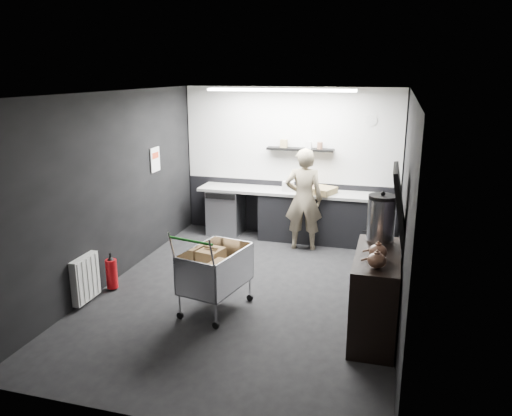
# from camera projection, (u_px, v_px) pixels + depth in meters

# --- Properties ---
(floor) EXTENTS (5.50, 5.50, 0.00)m
(floor) POSITION_uv_depth(u_px,v_px,m) (248.00, 292.00, 6.92)
(floor) COLOR black
(floor) RESTS_ON ground
(ceiling) EXTENTS (5.50, 5.50, 0.00)m
(ceiling) POSITION_uv_depth(u_px,v_px,m) (247.00, 93.00, 6.21)
(ceiling) COLOR silver
(ceiling) RESTS_ON wall_back
(wall_back) EXTENTS (5.50, 0.00, 5.50)m
(wall_back) POSITION_uv_depth(u_px,v_px,m) (290.00, 162.00, 9.11)
(wall_back) COLOR black
(wall_back) RESTS_ON floor
(wall_front) EXTENTS (5.50, 0.00, 5.50)m
(wall_front) POSITION_uv_depth(u_px,v_px,m) (149.00, 278.00, 4.01)
(wall_front) COLOR black
(wall_front) RESTS_ON floor
(wall_left) EXTENTS (0.00, 5.50, 5.50)m
(wall_left) POSITION_uv_depth(u_px,v_px,m) (113.00, 188.00, 7.09)
(wall_left) COLOR black
(wall_left) RESTS_ON floor
(wall_right) EXTENTS (0.00, 5.50, 5.50)m
(wall_right) POSITION_uv_depth(u_px,v_px,m) (405.00, 209.00, 6.04)
(wall_right) COLOR black
(wall_right) RESTS_ON floor
(kitchen_wall_panel) EXTENTS (3.95, 0.02, 1.70)m
(kitchen_wall_panel) POSITION_uv_depth(u_px,v_px,m) (291.00, 135.00, 8.96)
(kitchen_wall_panel) COLOR silver
(kitchen_wall_panel) RESTS_ON wall_back
(dado_panel) EXTENTS (3.95, 0.02, 1.00)m
(dado_panel) POSITION_uv_depth(u_px,v_px,m) (289.00, 207.00, 9.32)
(dado_panel) COLOR black
(dado_panel) RESTS_ON wall_back
(floating_shelf) EXTENTS (1.20, 0.22, 0.04)m
(floating_shelf) POSITION_uv_depth(u_px,v_px,m) (300.00, 149.00, 8.87)
(floating_shelf) COLOR black
(floating_shelf) RESTS_ON wall_back
(wall_clock) EXTENTS (0.20, 0.03, 0.20)m
(wall_clock) POSITION_uv_depth(u_px,v_px,m) (371.00, 120.00, 8.51)
(wall_clock) COLOR silver
(wall_clock) RESTS_ON wall_back
(poster) EXTENTS (0.02, 0.30, 0.40)m
(poster) POSITION_uv_depth(u_px,v_px,m) (155.00, 160.00, 8.23)
(poster) COLOR white
(poster) RESTS_ON wall_left
(poster_red_band) EXTENTS (0.02, 0.22, 0.10)m
(poster_red_band) POSITION_uv_depth(u_px,v_px,m) (155.00, 155.00, 8.21)
(poster_red_band) COLOR red
(poster_red_band) RESTS_ON poster
(radiator) EXTENTS (0.10, 0.50, 0.60)m
(radiator) POSITION_uv_depth(u_px,v_px,m) (85.00, 278.00, 6.50)
(radiator) COLOR silver
(radiator) RESTS_ON wall_left
(ceiling_strip) EXTENTS (2.40, 0.20, 0.04)m
(ceiling_strip) POSITION_uv_depth(u_px,v_px,m) (280.00, 90.00, 7.93)
(ceiling_strip) COLOR white
(ceiling_strip) RESTS_ON ceiling
(prep_counter) EXTENTS (3.20, 0.61, 0.90)m
(prep_counter) POSITION_uv_depth(u_px,v_px,m) (293.00, 215.00, 9.01)
(prep_counter) COLOR black
(prep_counter) RESTS_ON floor
(person) EXTENTS (0.69, 0.50, 1.74)m
(person) POSITION_uv_depth(u_px,v_px,m) (304.00, 199.00, 8.41)
(person) COLOR #BBB294
(person) RESTS_ON floor
(shopping_cart) EXTENTS (0.80, 1.12, 1.11)m
(shopping_cart) POSITION_uv_depth(u_px,v_px,m) (215.00, 271.00, 6.28)
(shopping_cart) COLOR silver
(shopping_cart) RESTS_ON floor
(sideboard) EXTENTS (0.56, 1.32, 1.97)m
(sideboard) POSITION_uv_depth(u_px,v_px,m) (377.00, 283.00, 5.70)
(sideboard) COLOR black
(sideboard) RESTS_ON floor
(fire_extinguisher) EXTENTS (0.16, 0.16, 0.51)m
(fire_extinguisher) POSITION_uv_depth(u_px,v_px,m) (112.00, 273.00, 6.94)
(fire_extinguisher) COLOR #A90B10
(fire_extinguisher) RESTS_ON floor
(cardboard_box) EXTENTS (0.67, 0.59, 0.11)m
(cardboard_box) POSITION_uv_depth(u_px,v_px,m) (318.00, 190.00, 8.71)
(cardboard_box) COLOR olive
(cardboard_box) RESTS_ON prep_counter
(pink_tub) EXTENTS (0.19, 0.19, 0.19)m
(pink_tub) POSITION_uv_depth(u_px,v_px,m) (312.00, 187.00, 8.78)
(pink_tub) COLOR white
(pink_tub) RESTS_ON prep_counter
(white_container) EXTENTS (0.21, 0.17, 0.17)m
(white_container) POSITION_uv_depth(u_px,v_px,m) (288.00, 186.00, 8.85)
(white_container) COLOR silver
(white_container) RESTS_ON prep_counter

